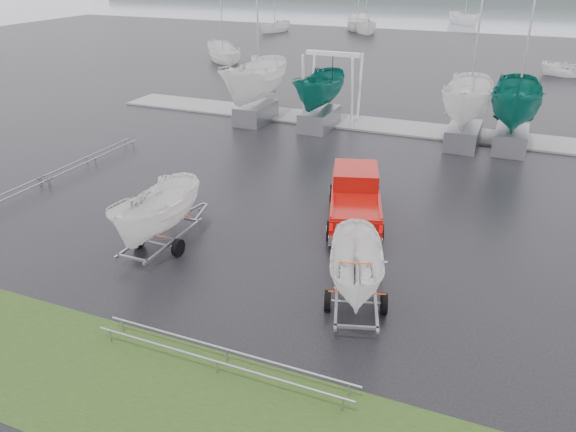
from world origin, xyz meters
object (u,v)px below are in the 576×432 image
at_px(boat_hoist, 332,77).
at_px(pickup_truck, 355,195).
at_px(trailer_parked, 154,175).
at_px(trailer_hitched, 360,229).

bearing_deg(boat_hoist, pickup_truck, -67.42).
relative_size(trailer_parked, boat_hoist, 1.22).
bearing_deg(trailer_parked, boat_hoist, 89.07).
xyz_separation_m(pickup_truck, trailer_hitched, (1.80, -5.90, 1.58)).
bearing_deg(boat_hoist, trailer_parked, -90.26).
bearing_deg(pickup_truck, trailer_hitched, -90.00).
xyz_separation_m(trailer_hitched, trailer_parked, (-7.21, 0.81, 0.21)).
height_order(pickup_truck, trailer_hitched, trailer_hitched).
bearing_deg(pickup_truck, boat_hoist, 95.59).
bearing_deg(trailer_hitched, pickup_truck, 90.00).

